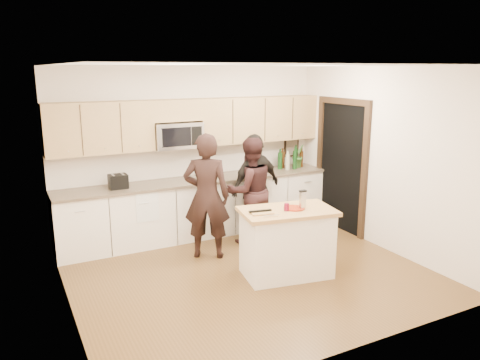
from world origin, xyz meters
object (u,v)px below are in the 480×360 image
toaster (118,181)px  island (287,242)px  woman_center (250,191)px  woman_right (256,187)px  woman_left (207,196)px

toaster → island: bearing=-48.7°
woman_center → woman_right: 0.19m
island → toaster: (-1.71, 1.94, 0.59)m
woman_center → woman_right: (0.16, 0.10, 0.02)m
woman_right → toaster: bearing=-31.9°
toaster → woman_left: (1.03, -0.88, -0.14)m
woman_left → woman_center: size_ratio=1.09×
island → toaster: 2.65m
woman_right → woman_left: bearing=2.3°
toaster → woman_center: (1.86, -0.64, -0.22)m
woman_center → island: bearing=85.0°
woman_left → woman_right: (0.99, 0.34, -0.06)m
woman_right → island: bearing=60.5°
woman_left → woman_center: woman_left is taller
woman_right → woman_center: bearing=14.5°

